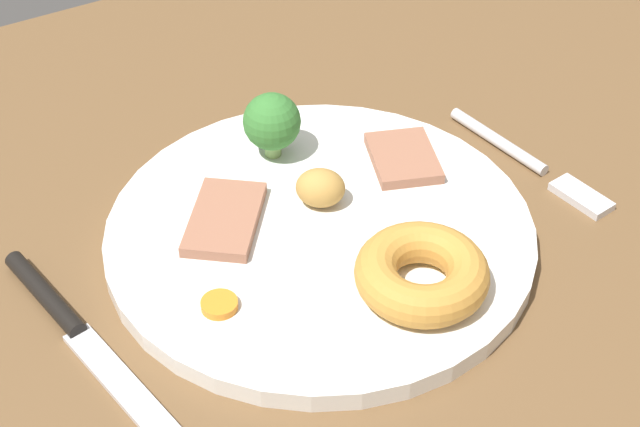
{
  "coord_description": "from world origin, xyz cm",
  "views": [
    {
      "loc": [
        25.79,
        38.04,
        45.81
      ],
      "look_at": [
        1.24,
        -1.52,
        6.0
      ],
      "focal_mm": 51.86,
      "sensor_mm": 36.0,
      "label": 1
    }
  ],
  "objects_px": {
    "meat_slice_main": "(403,158)",
    "roast_potato_left": "(316,190)",
    "yorkshire_pudding": "(422,273)",
    "fork": "(531,163)",
    "carrot_coin_front": "(219,305)",
    "meat_slice_under": "(225,219)",
    "knife": "(71,325)",
    "broccoli_floret": "(268,124)",
    "dinner_plate": "(320,233)"
  },
  "relations": [
    {
      "from": "meat_slice_main",
      "to": "meat_slice_under",
      "type": "xyz_separation_m",
      "value": [
        0.14,
        -0.01,
        0.0
      ]
    },
    {
      "from": "roast_potato_left",
      "to": "carrot_coin_front",
      "type": "relative_size",
      "value": 1.5
    },
    {
      "from": "meat_slice_main",
      "to": "carrot_coin_front",
      "type": "height_order",
      "value": "meat_slice_main"
    },
    {
      "from": "carrot_coin_front",
      "to": "knife",
      "type": "distance_m",
      "value": 0.09
    },
    {
      "from": "carrot_coin_front",
      "to": "knife",
      "type": "bearing_deg",
      "value": -28.25
    },
    {
      "from": "meat_slice_main",
      "to": "yorkshire_pudding",
      "type": "xyz_separation_m",
      "value": [
        0.07,
        0.11,
        0.01
      ]
    },
    {
      "from": "yorkshire_pudding",
      "to": "dinner_plate",
      "type": "bearing_deg",
      "value": -75.83
    },
    {
      "from": "meat_slice_under",
      "to": "yorkshire_pudding",
      "type": "relative_size",
      "value": 0.89
    },
    {
      "from": "yorkshire_pudding",
      "to": "knife",
      "type": "height_order",
      "value": "yorkshire_pudding"
    },
    {
      "from": "broccoli_floret",
      "to": "knife",
      "type": "distance_m",
      "value": 0.2
    },
    {
      "from": "yorkshire_pudding",
      "to": "fork",
      "type": "bearing_deg",
      "value": -155.59
    },
    {
      "from": "meat_slice_under",
      "to": "carrot_coin_front",
      "type": "relative_size",
      "value": 3.27
    },
    {
      "from": "meat_slice_main",
      "to": "knife",
      "type": "height_order",
      "value": "meat_slice_main"
    },
    {
      "from": "meat_slice_main",
      "to": "broccoli_floret",
      "type": "distance_m",
      "value": 0.1
    },
    {
      "from": "meat_slice_main",
      "to": "yorkshire_pudding",
      "type": "relative_size",
      "value": 0.72
    },
    {
      "from": "dinner_plate",
      "to": "roast_potato_left",
      "type": "relative_size",
      "value": 8.47
    },
    {
      "from": "meat_slice_under",
      "to": "roast_potato_left",
      "type": "distance_m",
      "value": 0.06
    },
    {
      "from": "broccoli_floret",
      "to": "fork",
      "type": "bearing_deg",
      "value": 149.48
    },
    {
      "from": "knife",
      "to": "roast_potato_left",
      "type": "bearing_deg",
      "value": 83.91
    },
    {
      "from": "meat_slice_main",
      "to": "meat_slice_under",
      "type": "height_order",
      "value": "same"
    },
    {
      "from": "broccoli_floret",
      "to": "knife",
      "type": "xyz_separation_m",
      "value": [
        0.18,
        0.07,
        -0.04
      ]
    },
    {
      "from": "meat_slice_under",
      "to": "broccoli_floret",
      "type": "bearing_deg",
      "value": -141.2
    },
    {
      "from": "carrot_coin_front",
      "to": "meat_slice_under",
      "type": "bearing_deg",
      "value": -119.75
    },
    {
      "from": "carrot_coin_front",
      "to": "broccoli_floret",
      "type": "xyz_separation_m",
      "value": [
        -0.1,
        -0.12,
        0.03
      ]
    },
    {
      "from": "dinner_plate",
      "to": "carrot_coin_front",
      "type": "xyz_separation_m",
      "value": [
        0.09,
        0.03,
        0.01
      ]
    },
    {
      "from": "roast_potato_left",
      "to": "knife",
      "type": "bearing_deg",
      "value": 2.87
    },
    {
      "from": "yorkshire_pudding",
      "to": "meat_slice_under",
      "type": "bearing_deg",
      "value": -57.92
    },
    {
      "from": "meat_slice_main",
      "to": "roast_potato_left",
      "type": "xyz_separation_m",
      "value": [
        0.08,
        0.01,
        0.01
      ]
    },
    {
      "from": "carrot_coin_front",
      "to": "roast_potato_left",
      "type": "bearing_deg",
      "value": -152.68
    },
    {
      "from": "roast_potato_left",
      "to": "yorkshire_pudding",
      "type": "bearing_deg",
      "value": 96.86
    },
    {
      "from": "yorkshire_pudding",
      "to": "meat_slice_main",
      "type": "bearing_deg",
      "value": -120.99
    },
    {
      "from": "meat_slice_under",
      "to": "yorkshire_pudding",
      "type": "xyz_separation_m",
      "value": [
        -0.07,
        0.12,
        0.01
      ]
    },
    {
      "from": "yorkshire_pudding",
      "to": "carrot_coin_front",
      "type": "xyz_separation_m",
      "value": [
        0.11,
        -0.05,
        -0.01
      ]
    },
    {
      "from": "broccoli_floret",
      "to": "fork",
      "type": "height_order",
      "value": "broccoli_floret"
    },
    {
      "from": "carrot_coin_front",
      "to": "broccoli_floret",
      "type": "distance_m",
      "value": 0.16
    },
    {
      "from": "dinner_plate",
      "to": "roast_potato_left",
      "type": "xyz_separation_m",
      "value": [
        -0.01,
        -0.02,
        0.02
      ]
    },
    {
      "from": "dinner_plate",
      "to": "meat_slice_main",
      "type": "relative_size",
      "value": 4.79
    },
    {
      "from": "carrot_coin_front",
      "to": "fork",
      "type": "bearing_deg",
      "value": -175.9
    },
    {
      "from": "broccoli_floret",
      "to": "carrot_coin_front",
      "type": "bearing_deg",
      "value": 49.37
    },
    {
      "from": "roast_potato_left",
      "to": "meat_slice_under",
      "type": "bearing_deg",
      "value": -14.09
    },
    {
      "from": "dinner_plate",
      "to": "meat_slice_main",
      "type": "height_order",
      "value": "meat_slice_main"
    },
    {
      "from": "broccoli_floret",
      "to": "knife",
      "type": "bearing_deg",
      "value": 22.45
    },
    {
      "from": "yorkshire_pudding",
      "to": "fork",
      "type": "relative_size",
      "value": 0.54
    },
    {
      "from": "meat_slice_main",
      "to": "fork",
      "type": "height_order",
      "value": "meat_slice_main"
    },
    {
      "from": "yorkshire_pudding",
      "to": "broccoli_floret",
      "type": "height_order",
      "value": "broccoli_floret"
    },
    {
      "from": "meat_slice_under",
      "to": "fork",
      "type": "xyz_separation_m",
      "value": [
        -0.23,
        0.05,
        -0.01
      ]
    },
    {
      "from": "yorkshire_pudding",
      "to": "fork",
      "type": "xyz_separation_m",
      "value": [
        -0.16,
        -0.07,
        -0.02
      ]
    },
    {
      "from": "dinner_plate",
      "to": "fork",
      "type": "bearing_deg",
      "value": 175.64
    },
    {
      "from": "meat_slice_under",
      "to": "roast_potato_left",
      "type": "relative_size",
      "value": 2.19
    },
    {
      "from": "roast_potato_left",
      "to": "broccoli_floret",
      "type": "height_order",
      "value": "broccoli_floret"
    }
  ]
}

